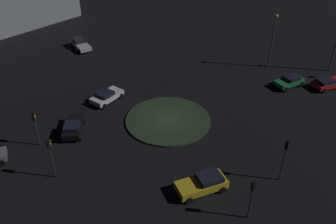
{
  "coord_description": "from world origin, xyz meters",
  "views": [
    {
      "loc": [
        28.22,
        -15.17,
        22.69
      ],
      "look_at": [
        0.0,
        0.0,
        1.15
      ],
      "focal_mm": 38.01,
      "sensor_mm": 36.0,
      "label": 1
    }
  ],
  "objects_px": {
    "car_yellow": "(203,183)",
    "streetlamp_north_far": "(273,35)",
    "car_white": "(107,96)",
    "traffic_light_south": "(50,151)",
    "car_black": "(73,127)",
    "traffic_light_east_near": "(252,192)",
    "car_green": "(289,81)",
    "traffic_light_east": "(285,153)",
    "car_red": "(328,83)",
    "traffic_light_south_near": "(35,122)",
    "car_silver": "(80,44)"
  },
  "relations": [
    {
      "from": "traffic_light_south_near",
      "to": "car_white",
      "type": "bearing_deg",
      "value": 38.47
    },
    {
      "from": "car_red",
      "to": "streetlamp_north_far",
      "type": "relative_size",
      "value": 0.59
    },
    {
      "from": "traffic_light_east",
      "to": "traffic_light_south",
      "type": "xyz_separation_m",
      "value": [
        -9.73,
        -17.42,
        -0.15
      ]
    },
    {
      "from": "car_yellow",
      "to": "traffic_light_east_near",
      "type": "relative_size",
      "value": 1.15
    },
    {
      "from": "car_black",
      "to": "streetlamp_north_far",
      "type": "bearing_deg",
      "value": -61.19
    },
    {
      "from": "car_white",
      "to": "car_black",
      "type": "bearing_deg",
      "value": -165.9
    },
    {
      "from": "car_black",
      "to": "car_green",
      "type": "relative_size",
      "value": 1.15
    },
    {
      "from": "car_black",
      "to": "traffic_light_east",
      "type": "distance_m",
      "value": 21.13
    },
    {
      "from": "car_yellow",
      "to": "traffic_light_south_near",
      "type": "distance_m",
      "value": 17.06
    },
    {
      "from": "car_green",
      "to": "traffic_light_south",
      "type": "height_order",
      "value": "traffic_light_south"
    },
    {
      "from": "car_red",
      "to": "traffic_light_south_near",
      "type": "xyz_separation_m",
      "value": [
        -5.5,
        -34.65,
        2.11
      ]
    },
    {
      "from": "car_yellow",
      "to": "car_white",
      "type": "height_order",
      "value": "car_yellow"
    },
    {
      "from": "car_red",
      "to": "car_yellow",
      "type": "bearing_deg",
      "value": -155.97
    },
    {
      "from": "car_red",
      "to": "traffic_light_east",
      "type": "xyz_separation_m",
      "value": [
        9.53,
        -16.95,
        2.46
      ]
    },
    {
      "from": "car_green",
      "to": "car_white",
      "type": "distance_m",
      "value": 23.1
    },
    {
      "from": "streetlamp_north_far",
      "to": "traffic_light_south_near",
      "type": "bearing_deg",
      "value": -85.34
    },
    {
      "from": "car_black",
      "to": "traffic_light_south_near",
      "type": "xyz_separation_m",
      "value": [
        0.48,
        -3.55,
        2.07
      ]
    },
    {
      "from": "car_yellow",
      "to": "traffic_light_south_near",
      "type": "height_order",
      "value": "traffic_light_south_near"
    },
    {
      "from": "car_black",
      "to": "traffic_light_east",
      "type": "bearing_deg",
      "value": -113.11
    },
    {
      "from": "traffic_light_east_near",
      "to": "car_yellow",
      "type": "bearing_deg",
      "value": 22.7
    },
    {
      "from": "car_silver",
      "to": "streetlamp_north_far",
      "type": "height_order",
      "value": "streetlamp_north_far"
    },
    {
      "from": "car_white",
      "to": "car_yellow",
      "type": "bearing_deg",
      "value": -107.95
    },
    {
      "from": "car_white",
      "to": "traffic_light_east_near",
      "type": "height_order",
      "value": "traffic_light_east_near"
    },
    {
      "from": "car_green",
      "to": "traffic_light_east",
      "type": "bearing_deg",
      "value": 41.71
    },
    {
      "from": "car_red",
      "to": "traffic_light_east",
      "type": "bearing_deg",
      "value": -143.89
    },
    {
      "from": "car_red",
      "to": "car_black",
      "type": "height_order",
      "value": "car_black"
    },
    {
      "from": "traffic_light_east",
      "to": "traffic_light_south",
      "type": "relative_size",
      "value": 1.05
    },
    {
      "from": "car_silver",
      "to": "traffic_light_east",
      "type": "bearing_deg",
      "value": 7.01
    },
    {
      "from": "streetlamp_north_far",
      "to": "car_red",
      "type": "bearing_deg",
      "value": 18.41
    },
    {
      "from": "car_yellow",
      "to": "streetlamp_north_far",
      "type": "height_order",
      "value": "streetlamp_north_far"
    },
    {
      "from": "car_black",
      "to": "traffic_light_south",
      "type": "xyz_separation_m",
      "value": [
        5.79,
        -3.28,
        2.27
      ]
    },
    {
      "from": "car_yellow",
      "to": "car_black",
      "type": "bearing_deg",
      "value": -54.62
    },
    {
      "from": "traffic_light_east_near",
      "to": "car_green",
      "type": "bearing_deg",
      "value": -49.02
    },
    {
      "from": "traffic_light_east_near",
      "to": "traffic_light_south",
      "type": "bearing_deg",
      "value": 49.19
    },
    {
      "from": "car_yellow",
      "to": "car_silver",
      "type": "height_order",
      "value": "car_yellow"
    },
    {
      "from": "car_white",
      "to": "traffic_light_south",
      "type": "xyz_separation_m",
      "value": [
        10.09,
        -8.53,
        2.33
      ]
    },
    {
      "from": "car_white",
      "to": "car_red",
      "type": "bearing_deg",
      "value": -46.9
    },
    {
      "from": "car_black",
      "to": "traffic_light_east_near",
      "type": "height_order",
      "value": "traffic_light_east_near"
    },
    {
      "from": "car_yellow",
      "to": "traffic_light_south_near",
      "type": "xyz_separation_m",
      "value": [
        -12.83,
        -11.05,
        2.04
      ]
    },
    {
      "from": "traffic_light_south_near",
      "to": "car_silver",
      "type": "bearing_deg",
      "value": 73.57
    },
    {
      "from": "traffic_light_south",
      "to": "traffic_light_east",
      "type": "bearing_deg",
      "value": -42.02
    },
    {
      "from": "traffic_light_east",
      "to": "car_red",
      "type": "bearing_deg",
      "value": -79.79
    },
    {
      "from": "car_green",
      "to": "car_white",
      "type": "height_order",
      "value": "car_green"
    },
    {
      "from": "car_red",
      "to": "car_silver",
      "type": "bearing_deg",
      "value": 138.71
    },
    {
      "from": "car_green",
      "to": "streetlamp_north_far",
      "type": "relative_size",
      "value": 0.51
    },
    {
      "from": "car_green",
      "to": "traffic_light_east_near",
      "type": "distance_m",
      "value": 23.03
    },
    {
      "from": "car_red",
      "to": "car_green",
      "type": "height_order",
      "value": "car_green"
    },
    {
      "from": "traffic_light_south",
      "to": "car_yellow",
      "type": "bearing_deg",
      "value": -47.79
    },
    {
      "from": "traffic_light_south",
      "to": "traffic_light_south_near",
      "type": "distance_m",
      "value": 5.31
    },
    {
      "from": "car_white",
      "to": "car_silver",
      "type": "distance_m",
      "value": 16.61
    }
  ]
}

